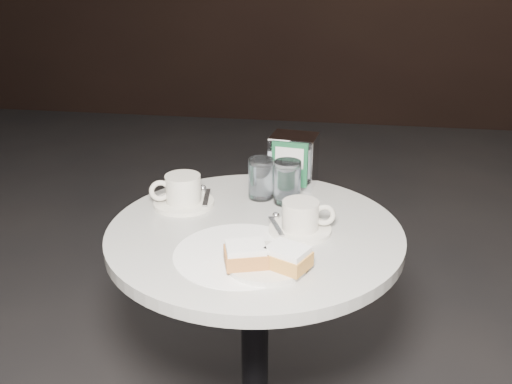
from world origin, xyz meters
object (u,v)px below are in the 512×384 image
object	(u,v)px
cafe_table	(255,299)
water_glass_right	(287,183)
beignet_plate	(267,259)
coffee_cup_left	(183,192)
coffee_cup_right	(301,219)
water_glass_left	(261,179)
napkin_dispenser	(294,160)

from	to	relation	value
cafe_table	water_glass_right	size ratio (longest dim) A/B	6.60
water_glass_right	beignet_plate	bearing A→B (deg)	-91.18
coffee_cup_left	water_glass_right	world-z (taller)	water_glass_right
coffee_cup_right	water_glass_left	size ratio (longest dim) A/B	1.53
cafe_table	beignet_plate	size ratio (longest dim) A/B	3.93
cafe_table	napkin_dispenser	bearing A→B (deg)	77.43
cafe_table	coffee_cup_left	bearing A→B (deg)	152.67
cafe_table	coffee_cup_right	bearing A→B (deg)	0.12
beignet_plate	napkin_dispenser	world-z (taller)	napkin_dispenser
coffee_cup_left	water_glass_left	xyz separation A→B (m)	(0.19, 0.08, 0.02)
coffee_cup_left	water_glass_right	xyz separation A→B (m)	(0.26, 0.06, 0.02)
water_glass_right	napkin_dispenser	bearing A→B (deg)	87.95
water_glass_left	water_glass_right	size ratio (longest dim) A/B	0.95
beignet_plate	cafe_table	bearing A→B (deg)	106.43
cafe_table	coffee_cup_left	distance (m)	0.33
cafe_table	water_glass_left	xyz separation A→B (m)	(-0.01, 0.18, 0.25)
water_glass_left	water_glass_right	xyz separation A→B (m)	(0.07, -0.02, 0.00)
napkin_dispenser	water_glass_right	bearing A→B (deg)	-84.61
water_glass_left	napkin_dispenser	xyz separation A→B (m)	(0.08, 0.10, 0.02)
coffee_cup_left	water_glass_right	bearing A→B (deg)	-11.30
beignet_plate	water_glass_right	size ratio (longest dim) A/B	1.68
cafe_table	coffee_cup_right	world-z (taller)	coffee_cup_right
water_glass_left	coffee_cup_left	bearing A→B (deg)	-157.69
cafe_table	water_glass_right	world-z (taller)	water_glass_right
coffee_cup_left	napkin_dispenser	xyz separation A→B (m)	(0.27, 0.18, 0.04)
beignet_plate	water_glass_left	distance (m)	0.37
cafe_table	water_glass_left	distance (m)	0.31
coffee_cup_left	water_glass_left	world-z (taller)	water_glass_left
coffee_cup_left	napkin_dispenser	bearing A→B (deg)	10.62
beignet_plate	coffee_cup_left	distance (m)	0.38
coffee_cup_left	napkin_dispenser	world-z (taller)	napkin_dispenser
coffee_cup_left	coffee_cup_right	xyz separation A→B (m)	(0.31, -0.10, -0.00)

